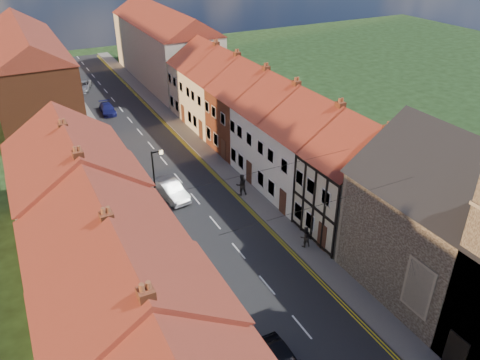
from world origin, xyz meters
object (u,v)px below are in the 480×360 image
Objects in this scene: church at (477,224)px; car_distant at (83,86)px; pedestrian_right at (305,237)px; pedestrian_right_b at (241,185)px; car_mid at (170,190)px; pedestrian_left at (200,270)px; lamppost at (156,183)px; car_far at (107,109)px.

car_distant is at bearing 102.91° from church.
pedestrian_right is 8.49m from pedestrian_right_b.
pedestrian_left reaches higher than car_mid.
car_distant is at bearing 82.80° from car_mid.
car_distant is (-0.93, 32.59, -0.14)m from car_mid.
car_mid is at bearing 75.26° from pedestrian_left.
car_distant is at bearing -68.73° from pedestrian_right_b.
pedestrian_left is at bearing 60.06° from pedestrian_right_b.
church is at bearing -58.33° from car_distant.
car_mid is at bearing 56.89° from lamppost.
church is 11.31m from pedestrian_right.
pedestrian_left is (-1.96, -33.23, 0.51)m from car_far.
pedestrian_right_b is (-5.66, 17.34, -4.80)m from church.
pedestrian_left is at bearing -108.92° from car_mid.
car_far is at bearing 81.96° from pedestrian_left.
lamppost reaches higher than pedestrian_right_b.
pedestrian_left is at bearing 146.00° from church.
pedestrian_right_b is (6.36, -35.11, 0.48)m from car_distant.
church is 3.53× the size of car_distant.
car_distant is at bearing 88.16° from lamppost.
pedestrian_right_b is at bearing 108.07° from church.
church reaches higher than car_mid.
lamppost reaches higher than pedestrian_right.
lamppost is at bearing -36.53° from pedestrian_right.
church is at bearing -51.70° from lamppost.
car_mid is 2.32× the size of pedestrian_right_b.
pedestrian_left is at bearing -89.18° from lamppost.
car_mid is 1.03× the size of car_distant.
pedestrian_right reaches higher than car_far.
church is 9.48× the size of pedestrian_right.
church is 54.07m from car_distant.
car_far is (-0.00, 22.18, -0.17)m from car_mid.
pedestrian_right_b is at bearing -78.29° from pedestrian_right.
car_mid is at bearing -69.60° from car_distant.
car_mid is (-11.09, 19.86, -5.14)m from church.
church is 21.38m from lamppost.
car_distant is 2.25× the size of pedestrian_right_b.
car_distant is (1.15, 35.78, -2.94)m from lamppost.
car_mid is at bearing -87.33° from car_far.
pedestrian_left is at bearing 7.48° from pedestrian_right.
pedestrian_left is 1.00× the size of pedestrian_right_b.
pedestrian_right is (-4.96, 8.88, -4.96)m from church.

